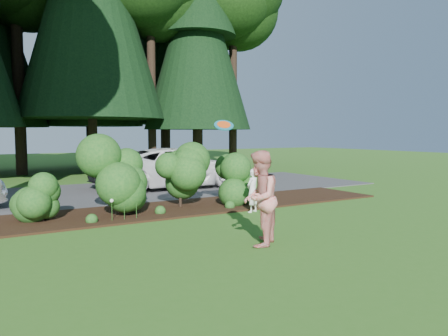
% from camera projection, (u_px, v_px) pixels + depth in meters
% --- Properties ---
extents(ground, '(80.00, 80.00, 0.00)m').
position_uv_depth(ground, '(179.00, 241.00, 8.52)').
color(ground, '#32631C').
rests_on(ground, ground).
extents(mulch_bed, '(16.00, 2.50, 0.05)m').
position_uv_depth(mulch_bed, '(125.00, 213.00, 11.29)').
color(mulch_bed, black).
rests_on(mulch_bed, ground).
extents(driveway, '(22.00, 6.00, 0.03)m').
position_uv_depth(driveway, '(85.00, 194.00, 14.92)').
color(driveway, '#38383A').
rests_on(driveway, ground).
extents(shrub_row, '(6.53, 1.60, 1.61)m').
position_uv_depth(shrub_row, '(154.00, 182.00, 11.53)').
color(shrub_row, '#164718').
rests_on(shrub_row, ground).
extents(lily_cluster, '(0.69, 0.09, 0.57)m').
position_uv_depth(lily_cluster, '(124.00, 201.00, 10.37)').
color(lily_cluster, '#164718').
rests_on(lily_cluster, ground).
extents(car_white_suv, '(5.56, 2.81, 1.51)m').
position_uv_depth(car_white_suv, '(176.00, 168.00, 16.57)').
color(car_white_suv, white).
rests_on(car_white_suv, driveway).
extents(car_dark_suv, '(4.99, 2.67, 1.37)m').
position_uv_depth(car_dark_suv, '(150.00, 168.00, 17.09)').
color(car_dark_suv, black).
rests_on(car_dark_suv, driveway).
extents(child, '(0.50, 0.42, 1.16)m').
position_uv_depth(child, '(252.00, 191.00, 11.55)').
color(child, white).
rests_on(child, ground).
extents(adult, '(1.10, 1.08, 1.79)m').
position_uv_depth(adult, '(260.00, 198.00, 8.12)').
color(adult, red).
rests_on(adult, ground).
extents(frisbee, '(0.53, 0.44, 0.35)m').
position_uv_depth(frisbee, '(224.00, 125.00, 10.85)').
color(frisbee, '#16657B').
rests_on(frisbee, ground).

